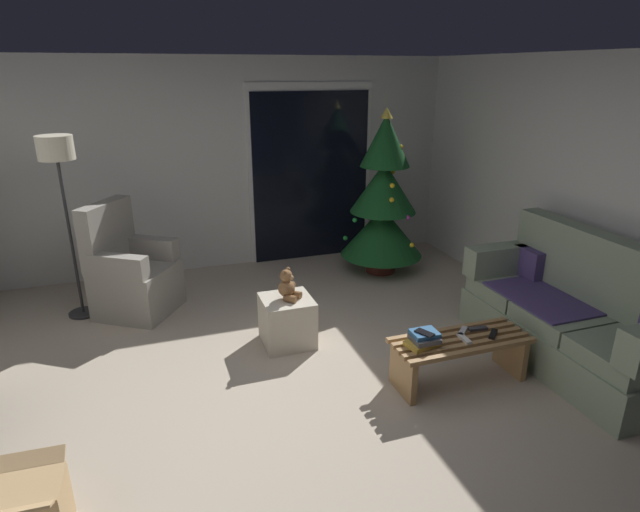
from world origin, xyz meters
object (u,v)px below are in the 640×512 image
at_px(cell_phone, 425,333).
at_px(armchair, 131,274).
at_px(remote_silver, 463,331).
at_px(remote_white, 464,339).
at_px(teddy_bear_chestnut, 288,286).
at_px(ottoman, 287,321).
at_px(couch, 573,317).
at_px(floor_lamp, 58,166).
at_px(remote_black, 493,334).
at_px(christmas_tree, 383,203).
at_px(remote_graphite, 478,329).
at_px(book_stack, 424,339).
at_px(coffee_table, 460,352).

xyz_separation_m(cell_phone, armchair, (-2.08, 2.20, -0.10)).
height_order(remote_silver, armchair, armchair).
xyz_separation_m(remote_white, teddy_bear_chestnut, (-1.11, 1.06, 0.16)).
bearing_deg(remote_white, ottoman, -40.51).
bearing_deg(teddy_bear_chestnut, armchair, 138.60).
bearing_deg(armchair, remote_white, -42.41).
bearing_deg(couch, remote_silver, 175.07).
relative_size(cell_phone, floor_lamp, 0.08).
bearing_deg(remote_white, remote_black, -179.41).
relative_size(christmas_tree, armchair, 1.72).
distance_m(remote_graphite, ottoman, 1.64).
bearing_deg(book_stack, remote_black, -3.92).
relative_size(christmas_tree, ottoman, 4.43).
bearing_deg(remote_white, coffee_table, -77.46).
bearing_deg(coffee_table, teddy_bear_chestnut, 137.15).
relative_size(remote_silver, book_stack, 0.58).
bearing_deg(remote_silver, remote_graphite, -131.35).
xyz_separation_m(remote_silver, ottoman, (-1.17, 0.96, -0.18)).
height_order(floor_lamp, ottoman, floor_lamp).
height_order(remote_white, ottoman, ottoman).
relative_size(cell_phone, ottoman, 0.33).
bearing_deg(cell_phone, remote_black, -28.26).
bearing_deg(book_stack, remote_silver, 10.60).
xyz_separation_m(coffee_table, christmas_tree, (0.44, 2.38, 0.61)).
distance_m(remote_white, armchair, 3.28).
bearing_deg(armchair, couch, -32.18).
bearing_deg(floor_lamp, christmas_tree, 1.82).
relative_size(coffee_table, remote_graphite, 7.05).
bearing_deg(remote_graphite, couch, 91.67).
bearing_deg(ottoman, book_stack, -52.99).
bearing_deg(christmas_tree, armchair, -176.04).
distance_m(remote_black, cell_phone, 0.61).
relative_size(armchair, ottoman, 2.57).
distance_m(coffee_table, cell_phone, 0.42).
height_order(cell_phone, ottoman, cell_phone).
distance_m(armchair, floor_lamp, 1.22).
bearing_deg(book_stack, cell_phone, -107.39).
height_order(remote_graphite, ottoman, ottoman).
bearing_deg(remote_black, armchair, 6.37).
bearing_deg(remote_graphite, christmas_tree, -178.49).
height_order(coffee_table, cell_phone, cell_phone).
bearing_deg(remote_silver, christmas_tree, -51.33).
xyz_separation_m(remote_silver, armchair, (-2.48, 2.11, 0.01)).
bearing_deg(ottoman, remote_graphite, -36.07).
xyz_separation_m(christmas_tree, ottoman, (-1.56, -1.35, -0.65)).
bearing_deg(cell_phone, couch, -25.79).
xyz_separation_m(remote_silver, remote_white, (-0.05, -0.10, 0.00)).
bearing_deg(remote_silver, remote_white, 110.29).
distance_m(couch, christmas_tree, 2.52).
height_order(remote_black, christmas_tree, christmas_tree).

